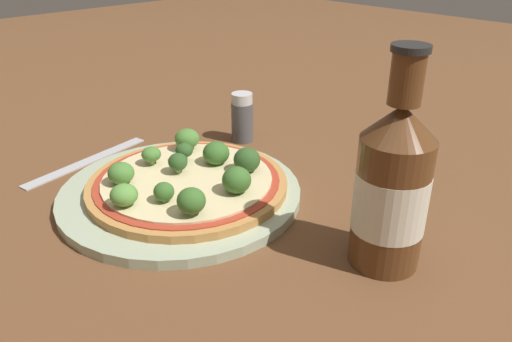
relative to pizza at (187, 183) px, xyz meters
name	(u,v)px	position (x,y,z in m)	size (l,w,h in m)	color
ground_plane	(194,200)	(0.01, 0.00, -0.02)	(3.00, 3.00, 0.00)	brown
plate	(181,193)	(-0.01, -0.01, -0.01)	(0.29, 0.29, 0.01)	#A3B293
pizza	(187,183)	(0.00, 0.00, 0.00)	(0.24, 0.24, 0.01)	#B77F42
broccoli_floret_0	(247,160)	(0.04, 0.07, 0.02)	(0.03, 0.03, 0.03)	#89A866
broccoli_floret_1	(121,173)	(-0.04, -0.06, 0.02)	(0.03, 0.03, 0.03)	#89A866
broccoli_floret_2	(237,180)	(0.07, 0.02, 0.02)	(0.03, 0.03, 0.03)	#89A866
broccoli_floret_3	(124,195)	(0.01, -0.09, 0.02)	(0.03, 0.03, 0.02)	#89A866
broccoli_floret_4	(191,201)	(0.07, -0.05, 0.02)	(0.03, 0.03, 0.03)	#89A866
broccoli_floret_5	(187,139)	(-0.07, 0.05, 0.02)	(0.03, 0.03, 0.03)	#89A866
broccoli_floret_6	(164,192)	(0.03, -0.05, 0.02)	(0.02, 0.02, 0.02)	#89A866
broccoli_floret_7	(151,154)	(-0.06, -0.01, 0.02)	(0.02, 0.02, 0.02)	#89A866
broccoli_floret_8	(184,151)	(-0.04, 0.03, 0.02)	(0.02, 0.02, 0.03)	#89A866
broccoli_floret_9	(178,162)	(-0.02, 0.00, 0.02)	(0.02, 0.02, 0.03)	#89A866
broccoli_floret_10	(216,153)	(-0.01, 0.05, 0.02)	(0.03, 0.03, 0.03)	#89A866
beer_bottle	(392,187)	(0.24, 0.06, 0.06)	(0.07, 0.07, 0.21)	#563319
pepper_shaker	(242,118)	(-0.08, 0.17, 0.02)	(0.03, 0.03, 0.08)	#4C4C51
fork	(87,161)	(-0.18, -0.04, -0.02)	(0.05, 0.20, 0.00)	#B2B2B7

